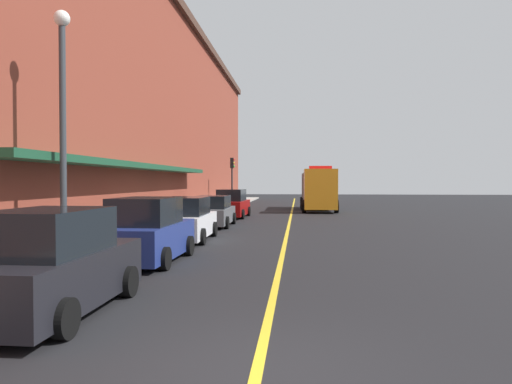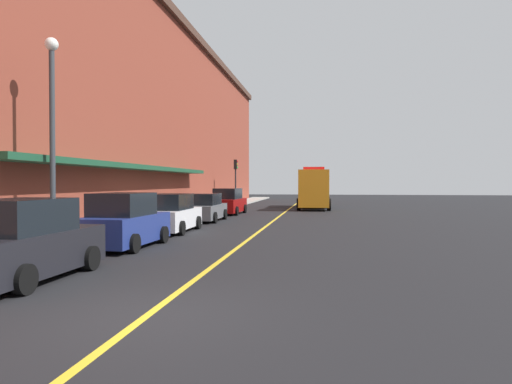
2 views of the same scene
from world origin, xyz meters
TOP-DOWN VIEW (x-y plane):
  - ground_plane at (0.00, 25.00)m, footprint 112.00×112.00m
  - sidewalk_left at (-6.20, 25.00)m, footprint 2.40×70.00m
  - lane_center_stripe at (0.00, 25.00)m, footprint 0.16×70.00m
  - brick_building_left at (-11.95, 23.99)m, footprint 10.28×64.00m
  - parked_car_0 at (-3.88, 2.19)m, footprint 1.99×4.33m
  - parked_car_1 at (-3.94, 7.74)m, footprint 2.10×4.20m
  - parked_car_2 at (-4.01, 12.90)m, footprint 2.08×4.56m
  - parked_car_3 at (-3.98, 18.92)m, footprint 2.01×4.48m
  - parked_car_4 at (-3.86, 25.11)m, footprint 2.12×4.64m
  - utility_truck at (2.11, 33.41)m, footprint 2.87×9.27m
  - parking_meter_2 at (-5.35, 10.97)m, footprint 0.14×0.18m
  - street_lamp_left at (-5.95, 6.60)m, footprint 0.44×0.44m
  - traffic_light_near at (-5.29, 35.30)m, footprint 0.38×0.36m

SIDE VIEW (x-z plane):
  - ground_plane at x=0.00m, z-range 0.00..0.00m
  - lane_center_stripe at x=0.00m, z-range 0.00..0.01m
  - sidewalk_left at x=-6.20m, z-range 0.00..0.15m
  - parked_car_3 at x=-3.98m, z-range -0.05..1.59m
  - parked_car_2 at x=-4.01m, z-range -0.06..1.71m
  - parked_car_4 at x=-3.86m, z-range -0.07..1.81m
  - parked_car_0 at x=-3.88m, z-range -0.07..1.84m
  - parked_car_1 at x=-3.94m, z-range -0.07..1.85m
  - parking_meter_2 at x=-5.35m, z-range 0.39..1.72m
  - utility_truck at x=2.11m, z-range -0.08..3.47m
  - traffic_light_near at x=-5.29m, z-range 1.01..5.31m
  - street_lamp_left at x=-5.95m, z-range 0.93..7.87m
  - brick_building_left at x=-11.95m, z-range 0.01..14.36m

